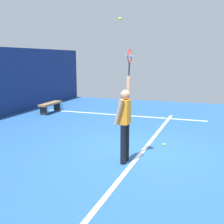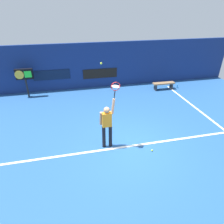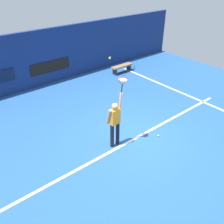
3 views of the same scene
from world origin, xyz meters
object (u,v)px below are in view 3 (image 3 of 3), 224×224
object	(u,v)px
spare_ball	(158,136)
tennis_racket	(123,81)
tennis_player	(115,121)
tennis_ball	(110,58)
court_bench	(122,67)
water_bottle	(134,67)

from	to	relation	value
spare_ball	tennis_racket	bearing A→B (deg)	152.72
tennis_player	tennis_ball	bearing A→B (deg)	148.83
tennis_racket	tennis_ball	xyz separation A→B (m)	(-0.44, 0.09, 0.80)
tennis_racket	court_bench	world-z (taller)	tennis_racket
tennis_racket	tennis_ball	bearing A→B (deg)	168.82
tennis_racket	court_bench	xyz separation A→B (m)	(4.37, 4.93, -2.06)
tennis_ball	court_bench	size ratio (longest dim) A/B	0.05
tennis_racket	spare_ball	bearing A→B (deg)	-27.28
tennis_player	spare_ball	distance (m)	1.97
tennis_racket	tennis_ball	world-z (taller)	tennis_ball
water_bottle	court_bench	bearing A→B (deg)	180.00
tennis_player	tennis_racket	size ratio (longest dim) A/B	3.22
court_bench	spare_ball	xyz separation A→B (m)	(-3.10, -5.58, -0.30)
tennis_player	tennis_ball	world-z (taller)	tennis_ball
tennis_racket	water_bottle	distance (m)	7.63
court_bench	tennis_ball	bearing A→B (deg)	-134.85
tennis_player	tennis_ball	distance (m)	2.19
tennis_player	tennis_racket	world-z (taller)	tennis_racket
water_bottle	spare_ball	distance (m)	6.92
tennis_ball	water_bottle	bearing A→B (deg)	39.80
water_bottle	tennis_ball	bearing A→B (deg)	-140.20
water_bottle	spare_ball	bearing A→B (deg)	-126.28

